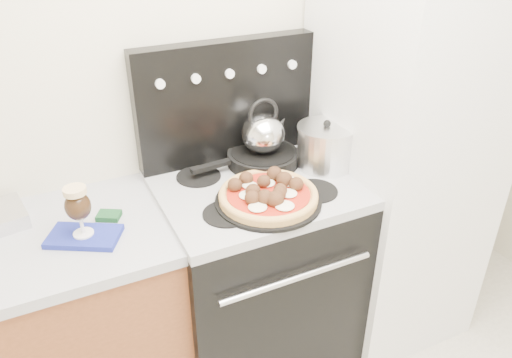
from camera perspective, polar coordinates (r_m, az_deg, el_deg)
room_shell at (r=1.13m, az=15.90°, el=-7.30°), size 3.52×3.01×2.52m
stove_body at (r=2.24m, az=-0.10°, el=-11.25°), size 0.76×0.65×0.88m
cooktop at (r=1.97m, az=-0.11°, el=-1.08°), size 0.76×0.65×0.04m
backguard at (r=2.08m, az=-3.44°, el=8.86°), size 0.76×0.08×0.50m
fridge at (r=2.28m, az=16.25°, el=3.66°), size 0.64×0.68×1.90m
oven_mitt at (r=1.78m, az=-19.04°, el=-6.23°), size 0.27×0.23×0.02m
beer_glass at (r=1.73m, az=-19.59°, el=-3.48°), size 0.10×0.10×0.18m
pizza_pan at (r=1.84m, az=1.42°, el=-2.52°), size 0.48×0.48×0.01m
pizza at (r=1.82m, az=1.43°, el=-1.66°), size 0.40×0.40×0.05m
skillet at (r=2.10m, az=0.80°, el=2.44°), size 0.32×0.32×0.05m
tea_kettle at (r=2.04m, az=0.82°, el=5.57°), size 0.20×0.20×0.20m
stock_pot at (r=2.08m, az=7.92°, el=3.60°), size 0.26×0.26×0.17m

